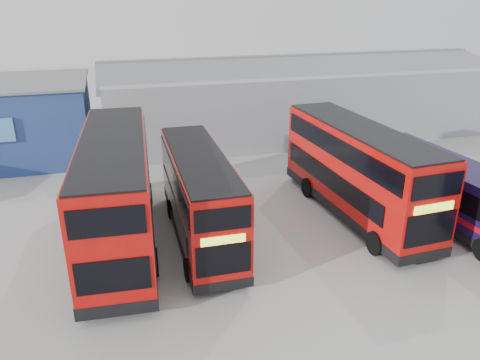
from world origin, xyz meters
TOP-DOWN VIEW (x-y plane):
  - ground_plane at (0.00, 0.00)m, footprint 120.00×120.00m
  - maintenance_shed at (8.00, 20.00)m, footprint 30.50×12.00m
  - double_decker_left at (-6.55, 4.17)m, footprint 3.49×11.62m
  - double_decker_centre at (-3.05, 3.72)m, footprint 2.51×9.50m
  - double_decker_right at (4.85, 4.04)m, footprint 3.23×10.88m
  - single_decker_blue at (8.85, 1.76)m, footprint 3.47×11.20m

SIDE VIEW (x-z plane):
  - ground_plane at x=0.00m, z-range 0.00..0.00m
  - single_decker_blue at x=8.85m, z-range -0.01..2.98m
  - double_decker_centre at x=-3.05m, z-range -0.01..3.99m
  - double_decker_right at x=4.85m, z-range -0.01..4.53m
  - double_decker_left at x=-6.55m, z-range -0.01..4.84m
  - maintenance_shed at x=8.00m, z-range -0.34..5.55m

